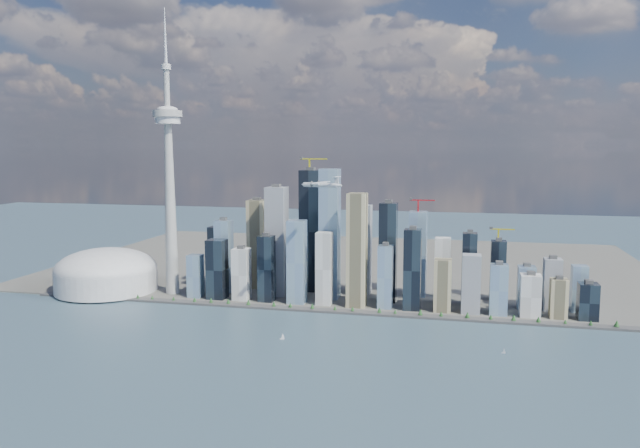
% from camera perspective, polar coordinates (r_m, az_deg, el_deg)
% --- Properties ---
extents(ground, '(4000.00, 4000.00, 0.00)m').
position_cam_1_polar(ground, '(897.04, -4.55, -12.00)').
color(ground, '#304754').
rests_on(ground, ground).
extents(seawall, '(1100.00, 22.00, 4.00)m').
position_cam_1_polar(seawall, '(1126.90, -0.72, -7.85)').
color(seawall, '#383838').
rests_on(seawall, ground).
extents(land, '(1400.00, 900.00, 3.00)m').
position_cam_1_polar(land, '(1557.15, 3.17, -3.67)').
color(land, '#4C4C47').
rests_on(land, ground).
extents(shoreline_trees, '(960.53, 7.20, 8.80)m').
position_cam_1_polar(shoreline_trees, '(1125.16, -0.72, -7.52)').
color(shoreline_trees, '#3F2D1E').
rests_on(shoreline_trees, seawall).
extents(skyscraper_cluster, '(736.00, 142.00, 269.15)m').
position_cam_1_polar(skyscraper_cluster, '(1180.26, 3.08, -3.11)').
color(skyscraper_cluster, black).
rests_on(skyscraper_cluster, land).
extents(needle_tower, '(56.00, 56.00, 550.50)m').
position_cam_1_polar(needle_tower, '(1249.67, -13.61, 4.30)').
color(needle_tower, gray).
rests_on(needle_tower, land).
extents(dome_stadium, '(200.00, 200.00, 86.00)m').
position_cam_1_polar(dome_stadium, '(1332.76, -18.97, -4.24)').
color(dome_stadium, '#B8B8B8').
rests_on(dome_stadium, land).
extents(airplane, '(74.69, 66.55, 18.39)m').
position_cam_1_polar(airplane, '(1029.11, 0.11, 3.64)').
color(airplane, silver).
rests_on(airplane, ground).
extents(sailboat_west, '(7.57, 2.72, 10.45)m').
position_cam_1_polar(sailboat_west, '(970.12, -3.45, -10.29)').
color(sailboat_west, silver).
rests_on(sailboat_west, ground).
extents(sailboat_east, '(5.83, 3.11, 8.17)m').
position_cam_1_polar(sailboat_east, '(943.71, 16.45, -11.13)').
color(sailboat_east, silver).
rests_on(sailboat_east, ground).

